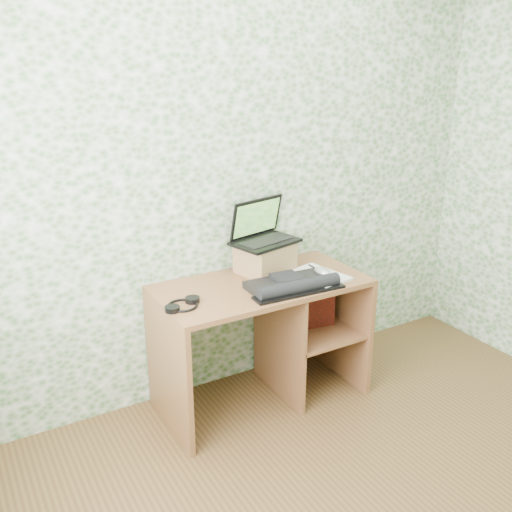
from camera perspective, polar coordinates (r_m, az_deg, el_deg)
wall_back at (r=3.32m, az=-2.15°, el=7.88°), size 3.50×0.00×3.50m
desk at (r=3.39m, az=1.44°, el=-6.50°), size 1.20×0.60×0.75m
riser at (r=3.36m, az=0.92°, el=-0.15°), size 0.34×0.31×0.18m
laptop at (r=3.35m, az=0.58°, el=2.42°), size 0.42×0.34×0.25m
keyboard at (r=3.14m, az=3.64°, el=-2.84°), size 0.54×0.29×0.07m
headphones at (r=2.95m, az=-7.36°, el=-4.87°), size 0.21×0.20×0.03m
notepad at (r=3.33m, az=6.26°, el=-1.97°), size 0.29×0.37×0.02m
mouse at (r=3.29m, az=6.65°, el=-1.73°), size 0.08×0.12×0.04m
pen at (r=3.40m, az=6.05°, el=-1.28°), size 0.01×0.15×0.01m
red_box at (r=3.50m, az=5.90°, el=-4.81°), size 0.25×0.12×0.29m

